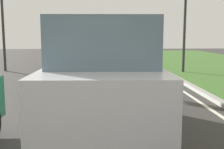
{
  "coord_description": "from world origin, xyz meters",
  "views": [
    {
      "loc": [
        0.57,
        3.56,
        2.0
      ],
      "look_at": [
        0.85,
        9.14,
        1.2
      ],
      "focal_mm": 44.62,
      "sensor_mm": 36.0,
      "label": 1
    }
  ],
  "objects": [
    {
      "name": "lane_line_center",
      "position": [
        -0.7,
        14.0,
        0.0
      ],
      "size": [
        0.12,
        32.0,
        0.01
      ],
      "primitive_type": "cube",
      "color": "silver",
      "rests_on": "ground"
    },
    {
      "name": "traffic_light_overhead_left",
      "position": [
        -4.61,
        19.13,
        3.56
      ],
      "size": [
        0.32,
        0.5,
        5.35
      ],
      "color": "#2D2D2D",
      "rests_on": "ground"
    },
    {
      "name": "lane_line_right_edge",
      "position": [
        3.6,
        14.0,
        0.0
      ],
      "size": [
        0.12,
        32.0,
        0.01
      ],
      "primitive_type": "cube",
      "color": "silver",
      "rests_on": "ground"
    },
    {
      "name": "traffic_light_near_right",
      "position": [
        5.05,
        17.83,
        3.43
      ],
      "size": [
        0.32,
        0.5,
        5.04
      ],
      "color": "#2D2D2D",
      "rests_on": "ground"
    },
    {
      "name": "car_suv_ahead",
      "position": [
        0.68,
        8.91,
        1.17
      ],
      "size": [
        2.11,
        4.57,
        2.28
      ],
      "rotation": [
        0.0,
        0.0,
        -0.04
      ],
      "color": "silver",
      "rests_on": "ground"
    },
    {
      "name": "curb_right",
      "position": [
        4.1,
        14.0,
        0.06
      ],
      "size": [
        0.24,
        48.0,
        0.12
      ],
      "primitive_type": "cube",
      "color": "#9E9B93",
      "rests_on": "ground"
    },
    {
      "name": "ground_plane",
      "position": [
        0.0,
        14.0,
        0.0
      ],
      "size": [
        60.0,
        60.0,
        0.0
      ],
      "primitive_type": "plane",
      "color": "#383533"
    }
  ]
}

